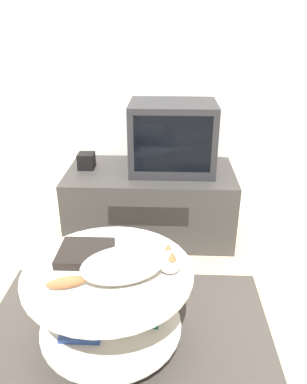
{
  "coord_description": "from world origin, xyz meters",
  "views": [
    {
      "loc": [
        0.19,
        -1.28,
        1.44
      ],
      "look_at": [
        0.11,
        0.55,
        0.58
      ],
      "focal_mm": 35.0,
      "sensor_mm": 36.0,
      "label": 1
    }
  ],
  "objects_px": {
    "tv": "(172,137)",
    "cat": "(126,265)",
    "speaker": "(86,161)",
    "dvd_box": "(85,253)"
  },
  "relations": [
    {
      "from": "dvd_box",
      "to": "cat",
      "type": "relative_size",
      "value": 0.44
    },
    {
      "from": "tv",
      "to": "speaker",
      "type": "distance_m",
      "value": 0.62
    },
    {
      "from": "speaker",
      "to": "dvd_box",
      "type": "bearing_deg",
      "value": -78.92
    },
    {
      "from": "speaker",
      "to": "dvd_box",
      "type": "xyz_separation_m",
      "value": [
        0.2,
        -1.0,
        -0.07
      ]
    },
    {
      "from": "speaker",
      "to": "tv",
      "type": "bearing_deg",
      "value": -0.26
    },
    {
      "from": "tv",
      "to": "cat",
      "type": "distance_m",
      "value": 1.18
    },
    {
      "from": "tv",
      "to": "cat",
      "type": "bearing_deg",
      "value": -99.32
    },
    {
      "from": "speaker",
      "to": "cat",
      "type": "xyz_separation_m",
      "value": [
        0.4,
        -1.15,
        -0.02
      ]
    },
    {
      "from": "tv",
      "to": "cat",
      "type": "height_order",
      "value": "tv"
    },
    {
      "from": "speaker",
      "to": "cat",
      "type": "relative_size",
      "value": 0.2
    }
  ]
}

